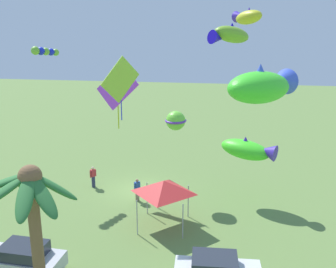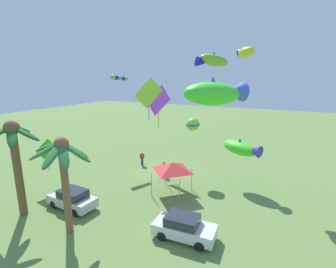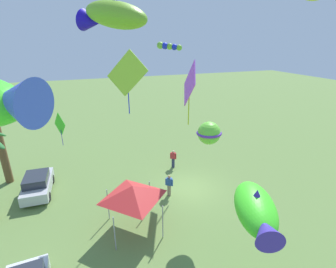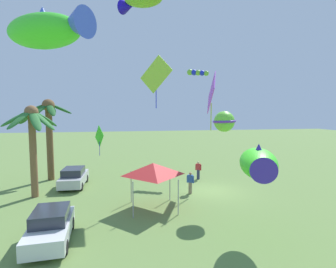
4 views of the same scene
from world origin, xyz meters
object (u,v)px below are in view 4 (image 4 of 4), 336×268
(kite_diamond_1, at_px, (156,75))
(kite_fish_5, at_px, (259,163))
(kite_ball_6, at_px, (224,121))
(festival_tent, at_px, (153,169))
(spectator_0, at_px, (198,170))
(kite_tube_7, at_px, (197,73))
(palm_tree_0, at_px, (49,122))
(parked_car_2, at_px, (74,177))
(kite_fish_3, at_px, (47,30))
(kite_diamond_8, at_px, (99,137))
(kite_diamond_4, at_px, (211,94))
(spectator_1, at_px, (190,183))
(parked_car_0, at_px, (51,226))
(palm_tree_1, at_px, (32,128))

(kite_diamond_1, relative_size, kite_fish_5, 0.91)
(kite_diamond_1, height_order, kite_fish_5, kite_diamond_1)
(kite_fish_5, distance_m, kite_ball_6, 5.18)
(festival_tent, distance_m, kite_diamond_1, 6.59)
(spectator_0, distance_m, kite_tube_7, 9.68)
(palm_tree_0, height_order, parked_car_2, palm_tree_0)
(kite_fish_3, height_order, kite_diamond_8, kite_fish_3)
(spectator_0, relative_size, kite_diamond_4, 0.34)
(kite_fish_5, bearing_deg, kite_diamond_8, 28.26)
(spectator_1, bearing_deg, kite_fish_5, -170.50)
(spectator_1, relative_size, kite_diamond_1, 0.43)
(palm_tree_0, bearing_deg, kite_fish_3, -165.31)
(palm_tree_0, height_order, festival_tent, palm_tree_0)
(kite_fish_3, bearing_deg, kite_ball_6, -62.13)
(spectator_0, height_order, kite_fish_5, kite_fish_5)
(kite_fish_3, relative_size, kite_tube_7, 2.02)
(parked_car_2, height_order, spectator_1, spectator_1)
(kite_fish_3, xyz_separation_m, kite_fish_5, (-0.05, -8.82, -5.40))
(festival_tent, relative_size, kite_fish_3, 0.71)
(parked_car_0, height_order, spectator_1, spectator_1)
(kite_tube_7, distance_m, kite_diamond_8, 11.49)
(spectator_1, height_order, kite_fish_5, kite_fish_5)
(palm_tree_0, distance_m, kite_ball_6, 15.09)
(kite_tube_7, bearing_deg, kite_ball_6, 173.82)
(kite_diamond_1, bearing_deg, kite_diamond_4, -70.61)
(spectator_0, bearing_deg, festival_tent, 142.20)
(kite_diamond_1, bearing_deg, kite_fish_3, 145.29)
(palm_tree_0, distance_m, spectator_1, 13.23)
(spectator_1, distance_m, festival_tent, 4.19)
(parked_car_2, bearing_deg, kite_fish_3, -174.12)
(parked_car_2, xyz_separation_m, kite_fish_3, (-10.66, -1.10, 8.32))
(palm_tree_1, height_order, kite_ball_6, palm_tree_1)
(kite_fish_5, bearing_deg, spectator_0, -2.82)
(palm_tree_0, distance_m, parked_car_0, 12.73)
(kite_diamond_8, bearing_deg, spectator_0, -115.84)
(parked_car_2, xyz_separation_m, kite_tube_7, (3.81, -11.28, 9.06))
(festival_tent, bearing_deg, palm_tree_0, 44.03)
(palm_tree_1, bearing_deg, spectator_0, -78.86)
(spectator_0, distance_m, spectator_1, 4.18)
(parked_car_2, distance_m, kite_fish_5, 14.88)
(festival_tent, relative_size, kite_diamond_4, 0.62)
(palm_tree_0, xyz_separation_m, kite_diamond_4, (-4.11, -13.21, 2.35))
(spectator_0, distance_m, kite_fish_5, 11.44)
(parked_car_0, xyz_separation_m, kite_fish_5, (-1.56, -9.39, 2.92))
(parked_car_0, bearing_deg, kite_tube_7, -39.69)
(parked_car_0, xyz_separation_m, festival_tent, (3.34, -5.15, 1.72))
(spectator_0, height_order, kite_diamond_1, kite_diamond_1)
(spectator_1, height_order, kite_fish_3, kite_fish_3)
(parked_car_0, height_order, parked_car_2, same)
(palm_tree_1, xyz_separation_m, kite_diamond_8, (6.76, -3.96, -1.28))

